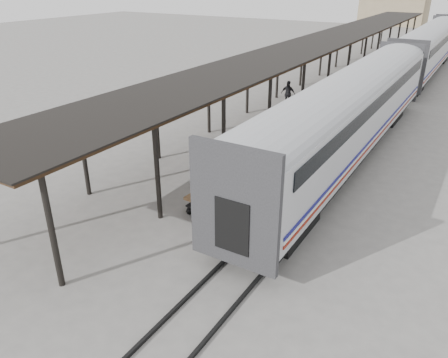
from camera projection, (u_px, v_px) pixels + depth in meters
ground at (214, 206)px, 18.78m from camera, size 160.00×160.00×0.00m
train at (428, 46)px, 42.31m from camera, size 3.45×76.01×4.01m
canopy at (330, 39)px, 37.26m from camera, size 4.90×64.30×4.15m
rails at (423, 73)px, 43.58m from camera, size 1.54×150.00×0.12m
building_left at (394, 8)px, 85.69m from camera, size 12.00×8.00×6.00m
baggage_cart at (213, 195)px, 18.29m from camera, size 1.38×2.47×0.86m
suitcase_stack at (216, 182)px, 18.44m from camera, size 1.17×1.11×0.57m
luggage_tug at (321, 103)px, 31.80m from camera, size 0.97×1.43×1.20m
porter at (209, 177)px, 17.18m from camera, size 0.49×0.71×1.87m
pedestrian at (288, 94)px, 32.49m from camera, size 1.13×0.48×1.93m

